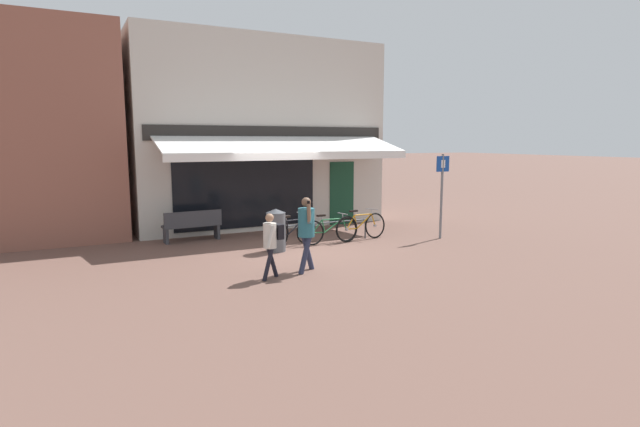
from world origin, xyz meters
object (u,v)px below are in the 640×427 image
pedestrian_child (271,238)px  park_bench (192,225)px  parking_sign (442,187)px  litter_bin (276,230)px  bicycle_black (292,232)px  bicycle_green (330,230)px  pedestrian_adult (306,226)px  bicycle_orange (361,226)px

pedestrian_child → park_bench: bearing=-91.7°
parking_sign → litter_bin: bearing=173.1°
bicycle_black → pedestrian_child: size_ratio=1.24×
pedestrian_child → litter_bin: pedestrian_child is taller
bicycle_green → litter_bin: (-1.68, -0.24, 0.18)m
bicycle_black → parking_sign: (4.24, -0.94, 1.10)m
bicycle_green → park_bench: bearing=147.7°
pedestrian_adult → pedestrian_child: pedestrian_adult is taller
bicycle_black → pedestrian_adult: bearing=-128.6°
bicycle_black → pedestrian_adult: size_ratio=1.03×
bicycle_green → pedestrian_adult: pedestrian_adult is taller
parking_sign → bicycle_black: bearing=167.5°
bicycle_green → litter_bin: 1.71m
bicycle_orange → park_bench: (-4.30, 1.98, 0.07)m
pedestrian_child → parking_sign: size_ratio=0.56×
bicycle_green → parking_sign: size_ratio=0.72×
pedestrian_adult → pedestrian_child: 0.90m
bicycle_orange → park_bench: 4.73m
pedestrian_child → litter_bin: 2.57m
bicycle_green → bicycle_orange: bearing=-1.3°
pedestrian_adult → parking_sign: 5.29m
bicycle_black → pedestrian_child: 3.19m
pedestrian_adult → park_bench: size_ratio=1.00×
bicycle_green → bicycle_black: bearing=172.7°
parking_sign → park_bench: size_ratio=1.50×
bicycle_orange → pedestrian_adult: (-2.86, -2.40, 0.60)m
bicycle_green → parking_sign: 3.47m
bicycle_orange → park_bench: bearing=147.4°
bicycle_black → park_bench: (-2.23, 1.87, 0.08)m
pedestrian_adult → park_bench: (-1.44, 4.38, -0.53)m
bicycle_black → pedestrian_child: bearing=-142.9°
bicycle_black → litter_bin: 0.73m
bicycle_orange → park_bench: bicycle_orange is taller
litter_bin → bicycle_black: bearing=29.9°
bicycle_green → bicycle_orange: bicycle_orange is taller
litter_bin → parking_sign: (4.86, -0.59, 0.94)m
bicycle_black → bicycle_green: bearing=-27.2°
bicycle_black → pedestrian_adult: pedestrian_adult is taller
parking_sign → park_bench: bearing=156.5°
bicycle_black → bicycle_green: (1.06, -0.11, -0.02)m
bicycle_black → park_bench: size_ratio=1.04×
bicycle_black → pedestrian_adult: 2.70m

